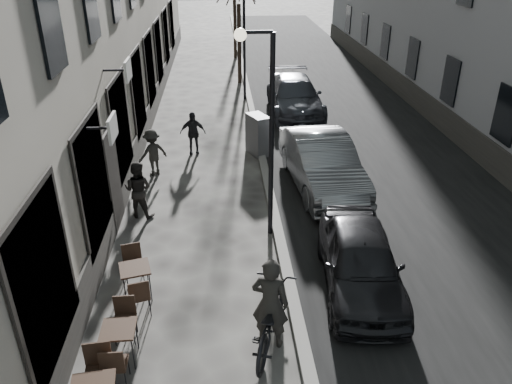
{
  "coord_description": "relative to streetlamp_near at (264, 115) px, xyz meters",
  "views": [
    {
      "loc": [
        -1.18,
        -4.92,
        6.79
      ],
      "look_at": [
        -0.45,
        4.81,
        1.8
      ],
      "focal_mm": 35.0,
      "sensor_mm": 36.0,
      "label": 1
    }
  ],
  "objects": [
    {
      "name": "pedestrian_mid",
      "position": [
        -3.18,
        3.84,
        -2.41
      ],
      "size": [
        1.12,
        1.01,
        1.5
      ],
      "primitive_type": "imported",
      "rotation": [
        0.0,
        0.0,
        3.74
      ],
      "color": "#2A2825",
      "rests_on": "ground"
    },
    {
      "name": "road",
      "position": [
        4.02,
        10.0,
        -3.16
      ],
      "size": [
        7.3,
        60.0,
        0.0
      ],
      "primitive_type": "cube",
      "color": "black",
      "rests_on": "ground"
    },
    {
      "name": "kerb",
      "position": [
        0.37,
        10.0,
        -3.1
      ],
      "size": [
        0.25,
        60.0,
        0.12
      ],
      "primitive_type": "cube",
      "color": "gray",
      "rests_on": "ground"
    },
    {
      "name": "car_mid",
      "position": [
        1.97,
        2.54,
        -2.37
      ],
      "size": [
        2.08,
        4.94,
        1.59
      ],
      "primitive_type": "imported",
      "rotation": [
        0.0,
        0.0,
        0.09
      ],
      "color": "gray",
      "rests_on": "ground"
    },
    {
      "name": "bistro_set_c",
      "position": [
        -2.87,
        -2.35,
        -2.71
      ],
      "size": [
        0.76,
        1.54,
        0.88
      ],
      "rotation": [
        0.0,
        0.0,
        0.25
      ],
      "color": "black",
      "rests_on": "ground"
    },
    {
      "name": "pedestrian_far",
      "position": [
        -1.98,
        5.51,
        -2.41
      ],
      "size": [
        0.9,
        0.41,
        1.5
      ],
      "primitive_type": "imported",
      "rotation": [
        0.0,
        0.0,
        0.04
      ],
      "color": "black",
      "rests_on": "ground"
    },
    {
      "name": "car_near",
      "position": [
        1.86,
        -2.36,
        -2.48
      ],
      "size": [
        1.99,
        4.12,
        1.35
      ],
      "primitive_type": "imported",
      "rotation": [
        0.0,
        0.0,
        -0.1
      ],
      "color": "black",
      "rests_on": "ground"
    },
    {
      "name": "utility_cabinet",
      "position": [
        0.27,
        5.29,
        -2.46
      ],
      "size": [
        0.85,
        1.07,
        1.4
      ],
      "primitive_type": "cube",
      "rotation": [
        0.0,
        0.0,
        0.42
      ],
      "color": "#5C5C5E",
      "rests_on": "ground"
    },
    {
      "name": "bistro_set_b",
      "position": [
        -2.91,
        -4.12,
        -2.71
      ],
      "size": [
        0.6,
        1.47,
        0.87
      ],
      "rotation": [
        0.0,
        0.0,
        0.01
      ],
      "color": "black",
      "rests_on": "ground"
    },
    {
      "name": "streetlamp_near",
      "position": [
        0.0,
        0.0,
        0.0
      ],
      "size": [
        0.9,
        0.28,
        5.09
      ],
      "color": "black",
      "rests_on": "ground"
    },
    {
      "name": "car_far",
      "position": [
        2.19,
        9.73,
        -2.41
      ],
      "size": [
        2.13,
        5.2,
        1.51
      ],
      "primitive_type": "imported",
      "rotation": [
        0.0,
        0.0,
        -0.0
      ],
      "color": "#363840",
      "rests_on": "ground"
    },
    {
      "name": "streetlamp_far",
      "position": [
        0.0,
        12.0,
        0.0
      ],
      "size": [
        0.9,
        0.28,
        5.09
      ],
      "color": "black",
      "rests_on": "ground"
    },
    {
      "name": "cyclist_rider",
      "position": [
        -0.23,
        -3.9,
        -2.23
      ],
      "size": [
        0.78,
        0.63,
        1.87
      ],
      "primitive_type": "imported",
      "rotation": [
        0.0,
        0.0,
        2.84
      ],
      "color": "black",
      "rests_on": "ground"
    },
    {
      "name": "pedestrian_near",
      "position": [
        -3.26,
        1.15,
        -2.36
      ],
      "size": [
        0.91,
        0.8,
        1.59
      ],
      "primitive_type": "imported",
      "rotation": [
        0.0,
        0.0,
        2.85
      ],
      "color": "black",
      "rests_on": "ground"
    },
    {
      "name": "bicycle",
      "position": [
        -0.23,
        -3.9,
        -2.59
      ],
      "size": [
        1.37,
        2.3,
        1.14
      ],
      "primitive_type": "imported",
      "rotation": [
        0.0,
        0.0,
        2.84
      ],
      "color": "black",
      "rests_on": "ground"
    }
  ]
}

